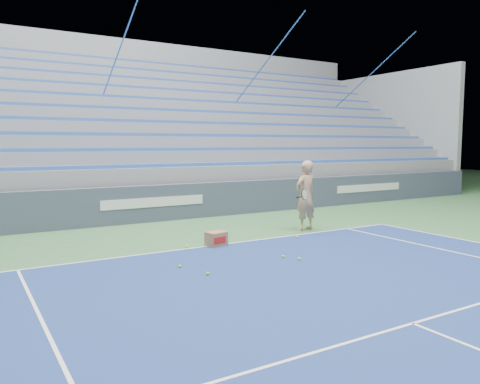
% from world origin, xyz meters
% --- Properties ---
extents(sponsor_barrier, '(30.00, 0.32, 1.10)m').
position_xyz_m(sponsor_barrier, '(0.00, 15.88, 0.55)').
color(sponsor_barrier, '#3C455B').
rests_on(sponsor_barrier, ground).
extents(bleachers, '(31.00, 9.15, 7.30)m').
position_xyz_m(bleachers, '(0.00, 21.60, 2.36)').
color(bleachers, gray).
rests_on(bleachers, ground).
extents(tennis_player, '(0.98, 0.90, 1.89)m').
position_xyz_m(tennis_player, '(3.04, 12.39, 0.94)').
color(tennis_player, tan).
rests_on(tennis_player, ground).
extents(ball_box, '(0.50, 0.42, 0.33)m').
position_xyz_m(ball_box, '(0.03, 11.85, 0.17)').
color(ball_box, '#966B48').
rests_on(ball_box, ground).
extents(tennis_ball_0, '(0.07, 0.07, 0.07)m').
position_xyz_m(tennis_ball_0, '(-0.66, 11.97, 0.03)').
color(tennis_ball_0, '#A8D02A').
rests_on(tennis_ball_0, ground).
extents(tennis_ball_1, '(0.07, 0.07, 0.07)m').
position_xyz_m(tennis_ball_1, '(-1.25, 9.79, 0.03)').
color(tennis_ball_1, '#A8D02A').
rests_on(tennis_ball_1, ground).
extents(tennis_ball_2, '(0.07, 0.07, 0.07)m').
position_xyz_m(tennis_ball_2, '(0.81, 9.80, 0.03)').
color(tennis_ball_2, '#A8D02A').
rests_on(tennis_ball_2, ground).
extents(tennis_ball_3, '(0.07, 0.07, 0.07)m').
position_xyz_m(tennis_ball_3, '(0.65, 10.12, 0.03)').
color(tennis_ball_3, '#A8D02A').
rests_on(tennis_ball_3, ground).
extents(tennis_ball_4, '(0.07, 0.07, 0.07)m').
position_xyz_m(tennis_ball_4, '(-1.47, 10.51, 0.03)').
color(tennis_ball_4, '#A8D02A').
rests_on(tennis_ball_4, ground).
extents(tennis_ball_5, '(0.07, 0.07, 0.07)m').
position_xyz_m(tennis_ball_5, '(2.14, 11.57, 0.03)').
color(tennis_ball_5, '#A8D02A').
rests_on(tennis_ball_5, ground).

